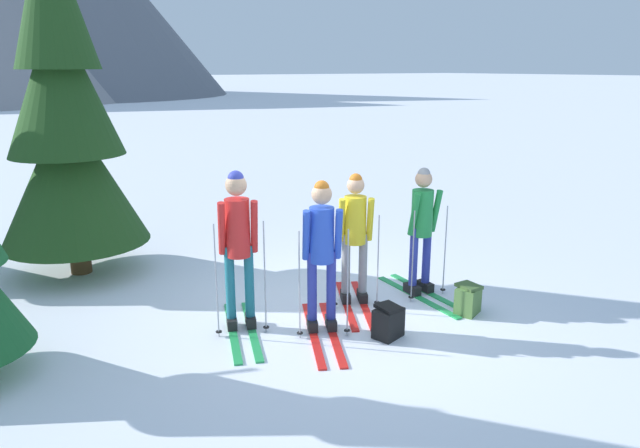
% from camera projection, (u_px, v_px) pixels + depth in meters
% --- Properties ---
extents(ground_plane, '(400.00, 400.00, 0.00)m').
position_uv_depth(ground_plane, '(323.00, 314.00, 7.21)').
color(ground_plane, white).
extents(skier_in_red, '(0.85, 1.61, 1.87)m').
position_uv_depth(skier_in_red, '(238.00, 240.00, 6.58)').
color(skier_in_red, green).
rests_on(skier_in_red, ground).
extents(skier_in_blue, '(1.01, 1.66, 1.77)m').
position_uv_depth(skier_in_blue, '(322.00, 250.00, 6.53)').
color(skier_in_blue, red).
rests_on(skier_in_blue, ground).
extents(skier_in_yellow, '(1.01, 1.55, 1.70)m').
position_uv_depth(skier_in_yellow, '(355.00, 234.00, 7.34)').
color(skier_in_yellow, red).
rests_on(skier_in_yellow, ground).
extents(skier_in_green, '(0.61, 1.66, 1.72)m').
position_uv_depth(skier_in_green, '(422.00, 226.00, 7.63)').
color(skier_in_green, green).
rests_on(skier_in_green, ground).
extents(pine_tree_far, '(2.05, 2.05, 4.95)m').
position_uv_depth(pine_tree_far, '(65.00, 119.00, 8.10)').
color(pine_tree_far, '#51381E').
rests_on(pine_tree_far, ground).
extents(backpack_on_snow_front, '(0.37, 0.32, 0.38)m').
position_uv_depth(backpack_on_snow_front, '(388.00, 322.00, 6.56)').
color(backpack_on_snow_front, black).
rests_on(backpack_on_snow_front, ground).
extents(backpack_on_snow_beside, '(0.39, 0.34, 0.38)m').
position_uv_depth(backpack_on_snow_beside, '(468.00, 299.00, 7.19)').
color(backpack_on_snow_beside, '#4C7238').
rests_on(backpack_on_snow_beside, ground).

